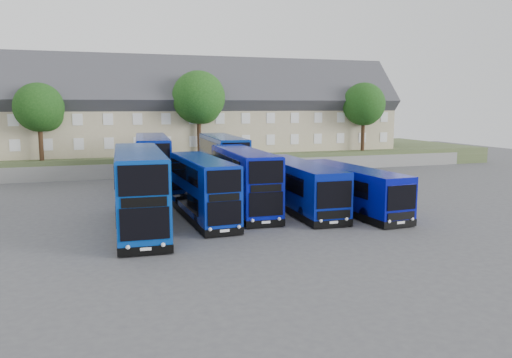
# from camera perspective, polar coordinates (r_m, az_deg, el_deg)

# --- Properties ---
(ground) EXTENTS (120.00, 120.00, 0.00)m
(ground) POSITION_cam_1_polar(r_m,az_deg,el_deg) (30.76, -0.50, -5.53)
(ground) COLOR #47474C
(ground) RESTS_ON ground
(retaining_wall) EXTENTS (70.00, 0.40, 1.50)m
(retaining_wall) POSITION_cam_1_polar(r_m,az_deg,el_deg) (53.66, -8.23, 1.17)
(retaining_wall) COLOR slate
(retaining_wall) RESTS_ON ground
(earth_bank) EXTENTS (80.00, 20.00, 2.00)m
(earth_bank) POSITION_cam_1_polar(r_m,az_deg,el_deg) (63.45, -9.78, 2.46)
(earth_bank) COLOR #475530
(earth_bank) RESTS_ON ground
(terrace_row) EXTENTS (54.00, 10.40, 11.20)m
(terrace_row) POSITION_cam_1_polar(r_m,az_deg,el_deg) (59.17, -9.35, 7.49)
(terrace_row) COLOR tan
(terrace_row) RESTS_ON earth_bank
(dd_front_left) EXTENTS (3.30, 12.04, 4.74)m
(dd_front_left) POSITION_cam_1_polar(r_m,az_deg,el_deg) (30.74, -13.17, -1.33)
(dd_front_left) COLOR #083AA2
(dd_front_left) RESTS_ON ground
(dd_front_mid) EXTENTS (2.72, 10.15, 4.00)m
(dd_front_mid) POSITION_cam_1_polar(r_m,az_deg,el_deg) (32.75, -6.15, -1.22)
(dd_front_mid) COLOR #0824A1
(dd_front_mid) RESTS_ON ground
(dd_front_right) EXTENTS (2.86, 10.89, 4.29)m
(dd_front_right) POSITION_cam_1_polar(r_m,az_deg,el_deg) (35.08, -1.43, -0.29)
(dd_front_right) COLOR #08119D
(dd_front_right) RESTS_ON ground
(dd_rear_left) EXTENTS (3.67, 12.05, 4.72)m
(dd_rear_left) POSITION_cam_1_polar(r_m,az_deg,el_deg) (44.84, -11.75, 1.70)
(dd_rear_left) COLOR navy
(dd_rear_left) RESTS_ON ground
(dd_rear_right) EXTENTS (3.23, 11.63, 4.58)m
(dd_rear_right) POSITION_cam_1_polar(r_m,az_deg,el_deg) (46.61, -3.82, 2.01)
(dd_rear_right) COLOR navy
(dd_rear_right) RESTS_ON ground
(coach_east_a) EXTENTS (2.97, 12.43, 3.38)m
(coach_east_a) POSITION_cam_1_polar(r_m,az_deg,el_deg) (35.96, 4.77, -0.84)
(coach_east_a) COLOR #071992
(coach_east_a) RESTS_ON ground
(coach_east_b) EXTENTS (3.15, 11.53, 3.12)m
(coach_east_b) POSITION_cam_1_polar(r_m,az_deg,el_deg) (35.78, 10.72, -1.21)
(coach_east_b) COLOR #080D95
(coach_east_b) RESTS_ON ground
(tree_west) EXTENTS (4.80, 4.80, 7.65)m
(tree_west) POSITION_cam_1_polar(r_m,az_deg,el_deg) (53.80, -23.40, 7.32)
(tree_west) COLOR #382314
(tree_west) RESTS_ON earth_bank
(tree_mid) EXTENTS (5.76, 5.76, 9.18)m
(tree_mid) POSITION_cam_1_polar(r_m,az_deg,el_deg) (55.22, -6.46, 9.01)
(tree_mid) COLOR #382314
(tree_mid) RESTS_ON earth_bank
(tree_east) EXTENTS (5.12, 5.12, 8.16)m
(tree_east) POSITION_cam_1_polar(r_m,az_deg,el_deg) (61.96, 12.28, 8.17)
(tree_east) COLOR #382314
(tree_east) RESTS_ON earth_bank
(tree_far) EXTENTS (5.44, 5.44, 8.67)m
(tree_far) POSITION_cam_1_polar(r_m,az_deg,el_deg) (71.05, 13.65, 8.40)
(tree_far) COLOR #382314
(tree_far) RESTS_ON earth_bank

